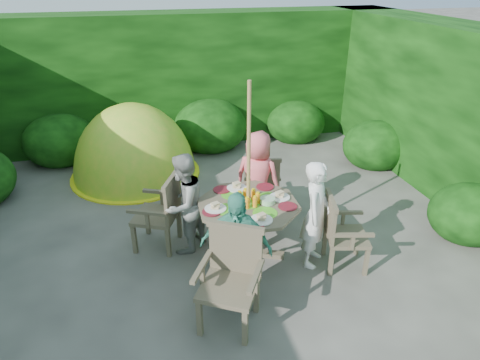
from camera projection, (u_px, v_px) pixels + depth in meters
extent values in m
plane|color=#484540|center=(213.00, 244.00, 5.59)|extent=(60.00, 60.00, 0.00)
cube|color=black|center=(173.00, 79.00, 8.50)|extent=(9.00, 1.00, 2.50)
cylinder|color=#494030|center=(248.00, 231.00, 5.25)|extent=(0.12, 0.12, 0.69)
cube|color=#494030|center=(248.00, 252.00, 5.39)|extent=(0.88, 0.47, 0.06)
cube|color=#494030|center=(248.00, 252.00, 5.39)|extent=(0.47, 0.88, 0.06)
cylinder|color=#494030|center=(248.00, 205.00, 5.08)|extent=(1.67, 1.67, 0.04)
cylinder|color=#4CC021|center=(227.00, 209.00, 4.95)|extent=(0.28, 0.28, 0.00)
cylinder|color=#4CC021|center=(265.00, 213.00, 4.88)|extent=(0.28, 0.28, 0.00)
cylinder|color=#4CC021|center=(233.00, 194.00, 5.27)|extent=(0.28, 0.28, 0.00)
cylinder|color=#4CC021|center=(269.00, 198.00, 5.20)|extent=(0.28, 0.28, 0.00)
cylinder|color=#4CC021|center=(248.00, 203.00, 5.07)|extent=(0.28, 0.28, 0.00)
cylinder|color=white|center=(279.00, 197.00, 5.19)|extent=(0.25, 0.25, 0.01)
cylinder|color=white|center=(237.00, 188.00, 5.41)|extent=(0.25, 0.25, 0.01)
cylinder|color=white|center=(215.00, 209.00, 4.95)|extent=(0.25, 0.25, 0.01)
cylinder|color=white|center=(261.00, 220.00, 4.73)|extent=(0.25, 0.25, 0.01)
cylinder|color=red|center=(288.00, 206.00, 5.00)|extent=(0.22, 0.22, 0.01)
cylinder|color=red|center=(265.00, 187.00, 5.44)|extent=(0.22, 0.22, 0.01)
cylinder|color=red|center=(222.00, 190.00, 5.37)|extent=(0.22, 0.22, 0.01)
cylinder|color=red|center=(212.00, 212.00, 4.89)|extent=(0.22, 0.22, 0.01)
cylinder|color=red|center=(255.00, 224.00, 4.65)|extent=(0.22, 0.22, 0.01)
cylinder|color=green|center=(268.00, 200.00, 5.07)|extent=(0.18, 0.18, 0.06)
cylinder|color=olive|center=(248.00, 176.00, 4.91)|extent=(0.06, 0.06, 2.20)
cube|color=#494030|center=(347.00, 237.00, 5.04)|extent=(0.57, 0.58, 0.05)
cube|color=#494030|center=(366.00, 261.00, 4.95)|extent=(0.06, 0.06, 0.39)
cube|color=#494030|center=(357.00, 241.00, 5.31)|extent=(0.06, 0.06, 0.39)
cube|color=#494030|center=(331.00, 261.00, 4.94)|extent=(0.06, 0.06, 0.39)
cube|color=#494030|center=(325.00, 241.00, 5.31)|extent=(0.06, 0.06, 0.39)
cube|color=#494030|center=(330.00, 219.00, 4.92)|extent=(0.15, 0.48, 0.46)
cube|color=#494030|center=(354.00, 235.00, 4.74)|extent=(0.46, 0.16, 0.04)
cube|color=#494030|center=(344.00, 213.00, 5.17)|extent=(0.46, 0.16, 0.04)
cube|color=#494030|center=(156.00, 216.00, 5.39)|extent=(0.68, 0.69, 0.05)
cube|color=#494030|center=(147.00, 220.00, 5.72)|extent=(0.07, 0.07, 0.42)
cube|color=#494030|center=(134.00, 239.00, 5.33)|extent=(0.07, 0.07, 0.42)
cube|color=#494030|center=(179.00, 223.00, 5.65)|extent=(0.07, 0.07, 0.42)
cube|color=#494030|center=(168.00, 242.00, 5.26)|extent=(0.07, 0.07, 0.42)
cube|color=#494030|center=(173.00, 199.00, 5.23)|extent=(0.25, 0.49, 0.50)
cube|color=#494030|center=(162.00, 192.00, 5.53)|extent=(0.48, 0.25, 0.04)
cube|color=#494030|center=(147.00, 213.00, 5.07)|extent=(0.48, 0.25, 0.04)
cube|color=#494030|center=(261.00, 185.00, 6.27)|extent=(0.54, 0.52, 0.04)
cube|color=#494030|center=(272.00, 190.00, 6.55)|extent=(0.05, 0.05, 0.38)
cube|color=#494030|center=(246.00, 191.00, 6.52)|extent=(0.05, 0.05, 0.38)
cube|color=#494030|center=(276.00, 203.00, 6.19)|extent=(0.05, 0.05, 0.38)
cube|color=#494030|center=(249.00, 204.00, 6.17)|extent=(0.05, 0.05, 0.38)
cube|color=#494030|center=(263.00, 176.00, 5.97)|extent=(0.47, 0.11, 0.45)
cube|color=#494030|center=(277.00, 173.00, 6.20)|extent=(0.12, 0.45, 0.04)
cube|color=#494030|center=(245.00, 174.00, 6.17)|extent=(0.12, 0.45, 0.04)
cube|color=#494030|center=(229.00, 288.00, 4.16)|extent=(0.73, 0.72, 0.05)
cube|color=#494030|center=(199.00, 318.00, 4.12)|extent=(0.07, 0.07, 0.44)
cube|color=#494030|center=(245.00, 327.00, 4.01)|extent=(0.07, 0.07, 0.44)
cube|color=#494030|center=(215.00, 287.00, 4.52)|extent=(0.07, 0.07, 0.44)
cube|color=#494030|center=(257.00, 295.00, 4.41)|extent=(0.07, 0.07, 0.44)
cube|color=#494030|center=(236.00, 250.00, 4.25)|extent=(0.49, 0.30, 0.52)
cube|color=#494030|center=(202.00, 266.00, 4.13)|extent=(0.30, 0.48, 0.04)
cube|color=#494030|center=(256.00, 276.00, 4.00)|extent=(0.30, 0.48, 0.04)
imported|color=white|center=(316.00, 214.00, 4.98)|extent=(0.54, 0.58, 1.33)
imported|color=gray|center=(184.00, 204.00, 5.24)|extent=(0.78, 0.80, 1.29)
imported|color=#FA6771|center=(258.00, 179.00, 5.81)|extent=(0.78, 0.74, 1.34)
imported|color=teal|center=(236.00, 248.00, 4.41)|extent=(0.82, 0.62, 1.30)
ellipsoid|color=#8CCE27|center=(136.00, 174.00, 7.47)|extent=(2.28, 2.28, 2.51)
ellipsoid|color=black|center=(133.00, 193.00, 6.85)|extent=(0.74, 0.45, 0.86)
cylinder|color=yellow|center=(136.00, 173.00, 7.47)|extent=(2.20, 2.20, 0.03)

